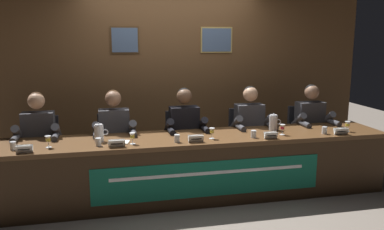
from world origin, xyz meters
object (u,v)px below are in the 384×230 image
object	(u,v)px
juice_glass_left	(132,136)
juice_glass_right	(282,128)
water_cup_far_left	(13,146)
nameplate_left	(117,143)
chair_left	(115,151)
chair_center	(182,147)
juice_glass_far_left	(48,139)
water_pitcher_left_side	(99,133)
nameplate_right	(271,135)
nameplate_far_right	(341,131)
panelist_left	(115,133)
juice_glass_center	(212,131)
document_stack_left	(119,142)
panelist_far_left	(38,137)
water_cup_right	(253,134)
nameplate_center	(196,139)
water_cup_far_right	(324,131)
water_pitcher_right_side	(273,123)
panelist_center	(186,130)
nameplate_far_left	(24,149)
panelist_far_right	(312,123)
chair_right	(245,143)
panelist_right	(251,127)
water_cup_left	(98,142)
chair_far_left	(42,156)
juice_glass_far_right	(348,125)
chair_far_right	(304,140)
water_cup_center	(177,139)
conference_table	(194,157)

from	to	relation	value
juice_glass_left	juice_glass_right	xyz separation A→B (m)	(1.74, 0.04, 0.00)
water_cup_far_left	nameplate_left	distance (m)	1.03
chair_left	chair_center	bearing A→B (deg)	0.00
juice_glass_far_left	water_pitcher_left_side	bearing A→B (deg)	15.48
nameplate_right	nameplate_far_right	size ratio (longest dim) A/B	0.88
nameplate_right	water_pitcher_left_side	bearing A→B (deg)	170.92
panelist_left	juice_glass_left	size ratio (longest dim) A/B	9.95
juice_glass_left	juice_glass_center	xyz separation A→B (m)	(0.89, 0.04, 0.00)
juice_glass_center	document_stack_left	bearing A→B (deg)	177.09
nameplate_far_right	document_stack_left	bearing A→B (deg)	175.78
panelist_far_left	chair_left	xyz separation A→B (m)	(0.87, 0.20, -0.28)
water_cup_right	juice_glass_far_left	bearing A→B (deg)	178.20
juice_glass_right	water_pitcher_left_side	size ratio (longest dim) A/B	0.59
nameplate_center	water_cup_far_right	size ratio (longest dim) A/B	1.95
water_pitcher_right_side	panelist_center	bearing A→B (deg)	164.97
nameplate_far_left	panelist_left	xyz separation A→B (m)	(0.89, 0.67, -0.05)
panelist_far_right	document_stack_left	distance (m)	2.61
chair_center	chair_left	bearing A→B (deg)	180.00
juice_glass_right	nameplate_far_right	size ratio (longest dim) A/B	0.72
chair_right	nameplate_far_right	world-z (taller)	chair_right
nameplate_left	nameplate_center	xyz separation A→B (m)	(0.85, 0.02, 0.00)
water_cup_far_left	juice_glass_center	world-z (taller)	juice_glass_center
juice_glass_left	panelist_right	size ratio (longest dim) A/B	0.10
water_cup_left	water_pitcher_right_side	bearing A→B (deg)	7.67
nameplate_far_left	water_cup_far_right	distance (m)	3.31
panelist_center	nameplate_center	xyz separation A→B (m)	(-0.02, -0.64, 0.05)
chair_far_left	panelist_right	size ratio (longest dim) A/B	0.73
chair_far_left	nameplate_far_right	distance (m)	3.58
chair_left	nameplate_right	bearing A→B (deg)	-27.12
document_stack_left	panelist_right	bearing A→B (deg)	15.70
chair_center	water_cup_far_right	xyz separation A→B (m)	(1.55, -0.79, 0.32)
chair_left	document_stack_left	size ratio (longest dim) A/B	3.79
chair_center	water_pitcher_left_side	size ratio (longest dim) A/B	4.31
juice_glass_far_right	nameplate_far_right	bearing A→B (deg)	-143.05
juice_glass_left	panelist_center	bearing A→B (deg)	39.15
chair_far_right	water_pitcher_right_side	world-z (taller)	water_pitcher_right_side
panelist_far_left	water_pitcher_left_side	size ratio (longest dim) A/B	5.87
water_cup_far_left	chair_left	xyz separation A→B (m)	(1.02, 0.73, -0.32)
water_cup_center	water_pitcher_left_side	world-z (taller)	water_pitcher_left_side
conference_table	water_cup_far_right	world-z (taller)	water_cup_far_right
document_stack_left	water_pitcher_right_side	bearing A→B (deg)	6.00
nameplate_left	panelist_center	size ratio (longest dim) A/B	0.14
chair_right	juice_glass_center	bearing A→B (deg)	-132.69
chair_far_left	water_pitcher_right_side	distance (m)	2.84
juice_glass_far_right	water_cup_far_left	bearing A→B (deg)	179.74
nameplate_right	panelist_far_right	xyz separation A→B (m)	(0.89, 0.67, -0.05)
chair_left	nameplate_far_right	size ratio (longest dim) A/B	5.29
juice_glass_far_left	nameplate_far_right	world-z (taller)	juice_glass_far_left
chair_center	panelist_right	bearing A→B (deg)	-12.99
chair_left	water_pitcher_left_side	xyz separation A→B (m)	(-0.17, -0.57, 0.38)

